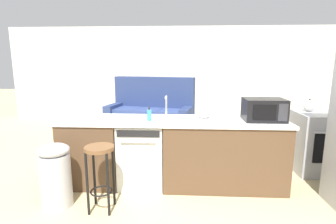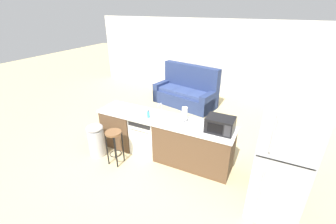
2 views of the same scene
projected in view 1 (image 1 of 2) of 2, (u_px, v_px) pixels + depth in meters
The scene contains 13 objects.
ground_plane at pixel (161, 183), 3.58m from camera, with size 24.00×24.00×0.00m, color tan.
wall_back at pixel (184, 74), 7.43m from camera, with size 10.00×0.06×2.60m.
kitchen_counter at pixel (179, 155), 3.48m from camera, with size 2.94×0.66×0.90m.
dishwasher at pixel (142, 154), 3.51m from camera, with size 0.58×0.61×0.84m.
stove_range at pixel (321, 143), 3.89m from camera, with size 0.76×0.68×0.90m.
microwave at pixel (264, 110), 3.30m from camera, with size 0.50×0.37×0.28m.
sink_faucet at pixel (166, 109), 3.43m from camera, with size 0.07×0.18×0.30m.
paper_towel_roll at pixel (204, 108), 3.46m from camera, with size 0.14×0.14×0.28m.
soap_bottle at pixel (149, 115), 3.30m from camera, with size 0.06×0.06×0.18m.
kettle at pixel (309, 106), 3.93m from camera, with size 0.21×0.17×0.19m.
bar_stool at pixel (100, 164), 2.85m from camera, with size 0.32×0.32×0.74m.
trash_bin at pixel (56, 175), 2.96m from camera, with size 0.35×0.35×0.74m.
couch at pixel (151, 114), 6.34m from camera, with size 2.15×1.31×1.27m.
Camera 1 is at (0.29, -3.32, 1.64)m, focal length 28.00 mm.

